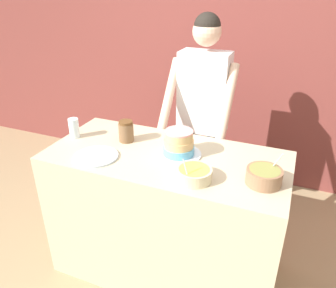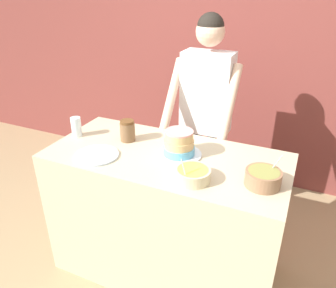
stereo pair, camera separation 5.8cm
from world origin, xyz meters
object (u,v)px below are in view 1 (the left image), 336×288
frosting_bowl_olive (264,176)px  stoneware_jar (126,131)px  cake (179,144)px  drinking_glass (74,128)px  frosting_bowl_yellow (194,174)px  ceramic_plate (96,156)px  person_baker (203,104)px

frosting_bowl_olive → stoneware_jar: (-0.93, 0.18, 0.02)m
cake → drinking_glass: 0.76m
frosting_bowl_olive → frosting_bowl_yellow: bearing=-163.5°
ceramic_plate → person_baker: bearing=65.0°
cake → ceramic_plate: cake is taller
person_baker → frosting_bowl_yellow: 0.93m
frosting_bowl_yellow → drinking_glass: bearing=167.8°
person_baker → frosting_bowl_yellow: size_ratio=8.82×
person_baker → frosting_bowl_olive: person_baker is taller
cake → frosting_bowl_yellow: (0.18, -0.24, -0.04)m
frosting_bowl_yellow → stoneware_jar: (-0.58, 0.29, 0.03)m
person_baker → stoneware_jar: bearing=-119.6°
drinking_glass → person_baker: bearing=44.4°
drinking_glass → ceramic_plate: (0.30, -0.19, -0.06)m
drinking_glass → ceramic_plate: drinking_glass is taller
drinking_glass → stoneware_jar: size_ratio=0.94×
frosting_bowl_yellow → ceramic_plate: 0.64m
frosting_bowl_yellow → drinking_glass: (-0.94, 0.20, 0.03)m
ceramic_plate → stoneware_jar: stoneware_jar is taller
cake → drinking_glass: cake is taller
person_baker → cake: size_ratio=6.11×
person_baker → cake: 0.67m
cake → stoneware_jar: size_ratio=1.96×
cake → frosting_bowl_olive: frosting_bowl_olive is taller
frosting_bowl_olive → stoneware_jar: 0.95m
frosting_bowl_olive → ceramic_plate: frosting_bowl_olive is taller
frosting_bowl_yellow → frosting_bowl_olive: 0.37m
person_baker → frosting_bowl_olive: 0.99m
person_baker → ceramic_plate: (-0.42, -0.89, -0.10)m
person_baker → frosting_bowl_olive: size_ratio=9.08×
drinking_glass → stoneware_jar: 0.37m
frosting_bowl_yellow → ceramic_plate: (-0.64, 0.01, -0.03)m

